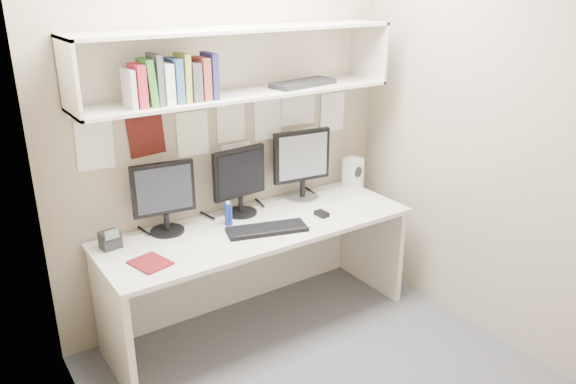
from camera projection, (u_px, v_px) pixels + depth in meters
floor at (317, 375)px, 3.29m from camera, size 2.40×2.00×0.01m
wall_back at (228, 125)px, 3.61m from camera, size 2.40×0.02×2.60m
wall_front at (487, 234)px, 2.06m from camera, size 2.40×0.02×2.60m
wall_left at (79, 217)px, 2.21m from camera, size 0.02×2.00×2.60m
wall_right at (477, 131)px, 3.46m from camera, size 0.02×2.00×2.60m
desk at (259, 275)px, 3.67m from camera, size 2.00×0.70×0.73m
overhead_hutch at (236, 61)px, 3.35m from camera, size 2.00×0.38×0.40m
pinned_papers at (229, 133)px, 3.62m from camera, size 1.92×0.01×0.48m
monitor_left at (164, 195)px, 3.35m from camera, size 0.38×0.21×0.44m
monitor_center at (239, 178)px, 3.62m from camera, size 0.38×0.21×0.44m
monitor_right at (302, 162)px, 3.87m from camera, size 0.42×0.23×0.49m
keyboard at (267, 229)px, 3.44m from camera, size 0.52×0.31×0.02m
mouse at (322, 214)px, 3.66m from camera, size 0.06×0.10×0.03m
speaker at (353, 173)px, 4.14m from camera, size 0.13×0.13×0.22m
blue_bottle at (228, 214)px, 3.51m from camera, size 0.05×0.05×0.16m
maroon_notebook at (150, 263)px, 3.04m from camera, size 0.22×0.24×0.01m
desk_phone at (110, 240)px, 3.21m from camera, size 0.12×0.11×0.13m
book_stack at (172, 81)px, 3.05m from camera, size 0.50×0.17×0.27m
hutch_tray at (303, 83)px, 3.58m from camera, size 0.47×0.24×0.03m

